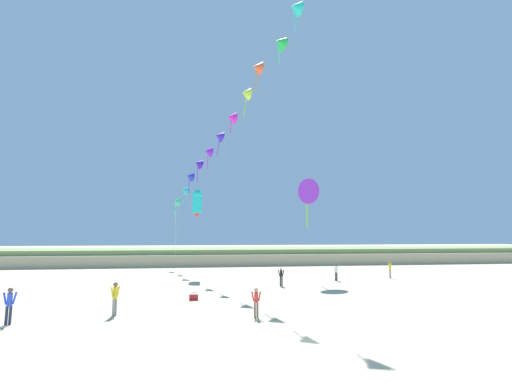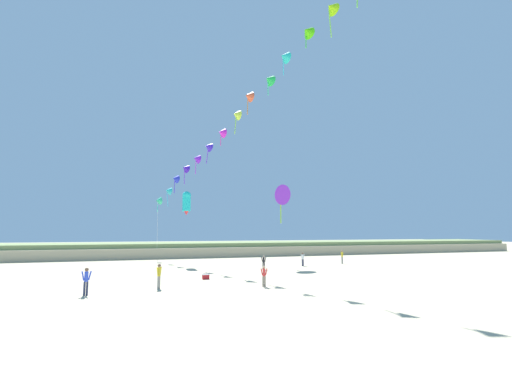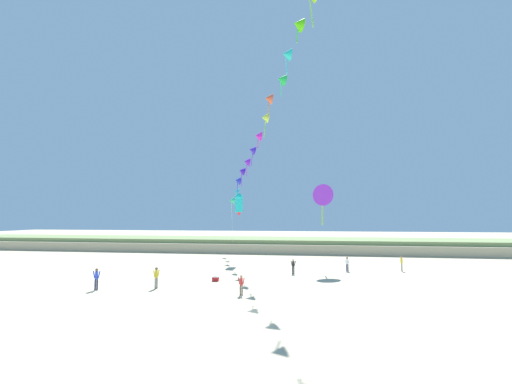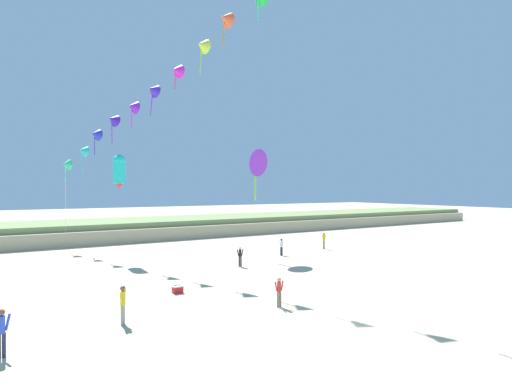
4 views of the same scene
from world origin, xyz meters
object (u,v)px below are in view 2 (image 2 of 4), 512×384
at_px(person_far_center, 303,258).
at_px(beach_cooler, 206,277).
at_px(large_kite_low_lead, 187,202).
at_px(large_kite_mid_trail, 281,195).
at_px(person_near_left, 342,256).
at_px(person_near_right, 86,279).
at_px(person_far_right, 264,261).
at_px(person_far_left, 159,274).
at_px(person_mid_center, 264,275).

xyz_separation_m(person_far_center, beach_cooler, (-12.41, -7.47, -0.67)).
bearing_deg(large_kite_low_lead, large_kite_mid_trail, -25.20).
xyz_separation_m(person_near_left, person_near_right, (-26.50, -13.57, 0.04)).
bearing_deg(large_kite_mid_trail, person_near_right, -144.59).
relative_size(person_near_right, person_far_center, 1.12).
height_order(person_far_center, large_kite_mid_trail, large_kite_mid_trail).
height_order(person_near_right, person_far_center, person_near_right).
xyz_separation_m(large_kite_low_lead, beach_cooler, (0.44, -12.66, -7.27)).
distance_m(person_near_left, person_far_center, 5.84).
height_order(large_kite_mid_trail, beach_cooler, large_kite_mid_trail).
height_order(large_kite_low_lead, large_kite_mid_trail, large_kite_mid_trail).
height_order(person_near_left, person_far_right, person_near_left).
height_order(person_near_right, person_far_right, person_near_right).
height_order(person_far_left, person_far_right, person_far_left).
height_order(person_mid_center, person_far_left, person_far_left).
distance_m(person_far_left, large_kite_low_lead, 18.07).
xyz_separation_m(person_near_right, beach_cooler, (8.33, 5.14, -0.78)).
relative_size(person_far_left, beach_cooler, 2.96).
distance_m(large_kite_mid_trail, beach_cooler, 14.92).
height_order(person_near_right, person_far_left, person_near_right).
bearing_deg(large_kite_mid_trail, person_far_right, -136.77).
bearing_deg(person_far_left, person_near_right, -163.76).
bearing_deg(person_far_center, large_kite_mid_trail, 172.61).
relative_size(person_far_right, large_kite_mid_trail, 0.33).
xyz_separation_m(person_near_right, large_kite_mid_trail, (18.20, 12.94, 7.23)).
distance_m(person_far_left, large_kite_mid_trail, 19.43).
relative_size(person_far_center, beach_cooler, 2.65).
bearing_deg(large_kite_low_lead, beach_cooler, -88.00).
bearing_deg(large_kite_low_lead, person_far_left, -101.84).
bearing_deg(person_near_right, person_far_right, 33.59).
xyz_separation_m(person_near_right, large_kite_low_lead, (7.89, 17.79, 6.49)).
relative_size(person_mid_center, large_kite_low_lead, 0.52).
bearing_deg(person_far_center, person_far_right, -155.42).
distance_m(person_far_center, beach_cooler, 14.50).
xyz_separation_m(person_near_right, person_far_left, (4.43, 1.29, -0.00)).
distance_m(person_far_center, large_kite_mid_trail, 7.77).
bearing_deg(person_far_left, person_far_right, 39.31).
relative_size(person_near_left, person_near_right, 0.96).
bearing_deg(person_far_left, person_near_left, 29.08).
bearing_deg(beach_cooler, person_far_center, 31.06).
relative_size(person_mid_center, beach_cooler, 2.59).
distance_m(person_near_left, person_mid_center, 20.13).
relative_size(person_near_right, large_kite_low_lead, 0.59).
distance_m(large_kite_low_lead, beach_cooler, 14.60).
distance_m(person_mid_center, person_far_center, 15.59).
relative_size(person_far_right, beach_cooler, 2.64).
bearing_deg(person_far_center, large_kite_low_lead, 158.04).
height_order(person_near_left, person_far_center, person_near_left).
xyz_separation_m(person_near_left, large_kite_mid_trail, (-8.30, -0.63, 7.27)).
bearing_deg(person_far_left, beach_cooler, 44.59).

